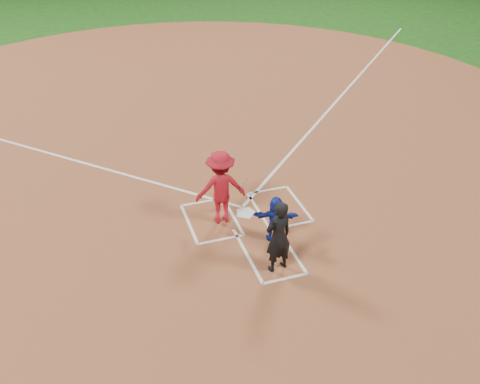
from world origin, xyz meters
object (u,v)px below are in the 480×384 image
object	(u,v)px
umpire	(278,237)
home_plate	(246,213)
catcher	(276,219)
batter_at_plate	(221,187)

from	to	relation	value
umpire	home_plate	bearing A→B (deg)	-103.65
home_plate	catcher	bearing A→B (deg)	104.27
home_plate	umpire	bearing A→B (deg)	89.05
umpire	batter_at_plate	world-z (taller)	batter_at_plate
catcher	batter_at_plate	size ratio (longest dim) A/B	0.61
home_plate	umpire	size ratio (longest dim) A/B	0.32
home_plate	batter_at_plate	bearing A→B (deg)	6.26
batter_at_plate	home_plate	bearing A→B (deg)	6.26
catcher	batter_at_plate	distance (m)	1.67
catcher	umpire	world-z (taller)	umpire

